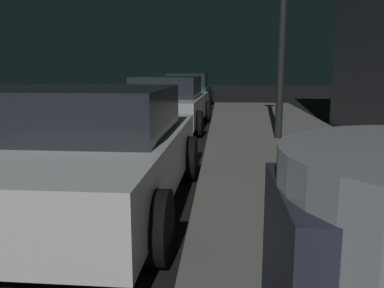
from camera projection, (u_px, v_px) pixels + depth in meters
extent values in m
cube|color=silver|center=(97.00, 162.00, 4.78)|extent=(1.97, 4.37, 0.64)
cube|color=#1E2328|center=(97.00, 112.00, 4.76)|extent=(1.70, 2.09, 0.56)
cylinder|color=black|center=(65.00, 156.00, 6.23)|extent=(0.23, 0.66, 0.66)
cylinder|color=black|center=(189.00, 158.00, 6.05)|extent=(0.23, 0.66, 0.66)
cylinder|color=black|center=(157.00, 228.00, 3.42)|extent=(0.23, 0.66, 0.66)
cube|color=#B7B7BF|center=(169.00, 108.00, 11.23)|extent=(2.03, 4.63, 0.64)
cube|color=#1E2328|center=(167.00, 87.00, 10.88)|extent=(1.72, 2.14, 0.56)
cylinder|color=black|center=(147.00, 111.00, 12.76)|extent=(0.24, 0.67, 0.66)
cylinder|color=black|center=(207.00, 112.00, 12.56)|extent=(0.24, 0.67, 0.66)
cylinder|color=black|center=(122.00, 123.00, 10.00)|extent=(0.24, 0.67, 0.66)
cylinder|color=black|center=(198.00, 124.00, 9.79)|extent=(0.24, 0.67, 0.66)
cube|color=#19592D|center=(188.00, 94.00, 17.49)|extent=(1.88, 4.24, 0.64)
cube|color=#1E2328|center=(188.00, 80.00, 17.40)|extent=(1.62, 2.30, 0.56)
cylinder|color=black|center=(172.00, 97.00, 18.89)|extent=(0.23, 0.66, 0.66)
cylinder|color=black|center=(211.00, 97.00, 18.72)|extent=(0.23, 0.66, 0.66)
cylinder|color=black|center=(162.00, 101.00, 16.34)|extent=(0.23, 0.66, 0.66)
cylinder|color=black|center=(207.00, 102.00, 16.17)|extent=(0.23, 0.66, 0.66)
cylinder|color=black|center=(283.00, 2.00, 8.36)|extent=(0.16, 0.16, 5.69)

